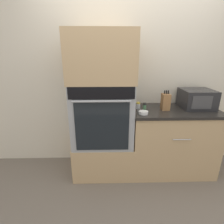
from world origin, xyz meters
The scene contains 12 objects.
ground_plane centered at (0.00, 0.00, 0.00)m, with size 12.00×12.00×0.00m, color #6B6056.
wall_back centered at (0.00, 0.63, 1.25)m, with size 8.00×0.05×2.50m.
oven_cabinet_base centered at (-0.39, 0.30, 0.23)m, with size 0.78×0.60×0.46m.
wall_oven centered at (-0.39, 0.30, 0.86)m, with size 0.76×0.64×0.80m.
oven_cabinet_upper centered at (-0.39, 0.30, 1.55)m, with size 0.78×0.60×0.58m.
counter_unit centered at (0.55, 0.30, 0.45)m, with size 1.12×0.63×0.90m.
microwave centered at (0.85, 0.36, 1.03)m, with size 0.40×0.37×0.24m.
knife_block centered at (0.41, 0.29, 1.01)m, with size 0.10×0.12×0.25m.
bowl centered at (0.10, 0.12, 0.92)m, with size 0.11×0.11×0.04m.
condiment_jar_near centered at (0.48, 0.54, 0.93)m, with size 0.04×0.04×0.06m.
condiment_jar_mid centered at (0.07, 0.33, 0.95)m, with size 0.05×0.05×0.09m.
condiment_jar_far centered at (0.13, 0.21, 0.96)m, with size 0.04×0.04×0.11m.
Camera 1 is at (-0.32, -1.84, 1.60)m, focal length 28.00 mm.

